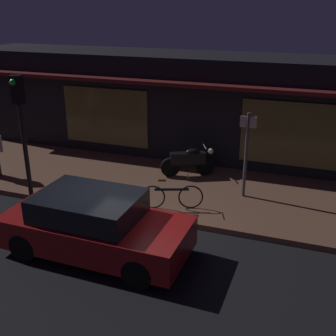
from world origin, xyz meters
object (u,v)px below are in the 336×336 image
(motorcycle, at_px, (189,161))
(sign_post, at_px, (246,150))
(traffic_light_pole, at_px, (21,120))
(bicycle_parked, at_px, (172,196))
(parked_car_far, at_px, (94,225))

(motorcycle, relative_size, sign_post, 0.66)
(traffic_light_pole, bearing_deg, motorcycle, 44.20)
(motorcycle, xyz_separation_m, traffic_light_pole, (-3.42, -3.33, 1.83))
(motorcycle, relative_size, bicycle_parked, 1.00)
(motorcycle, distance_m, parked_car_far, 4.75)
(sign_post, bearing_deg, motorcycle, 154.11)
(motorcycle, height_order, sign_post, sign_post)
(traffic_light_pole, xyz_separation_m, parked_car_far, (2.70, -1.36, -1.77))
(bicycle_parked, relative_size, parked_car_far, 0.38)
(motorcycle, height_order, bicycle_parked, motorcycle)
(motorcycle, distance_m, bicycle_parked, 2.36)
(traffic_light_pole, bearing_deg, sign_post, 24.36)
(traffic_light_pole, bearing_deg, parked_car_far, -26.75)
(traffic_light_pole, relative_size, parked_car_far, 0.87)
(motorcycle, relative_size, traffic_light_pole, 0.44)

